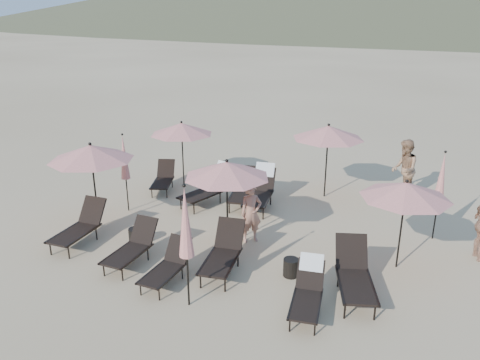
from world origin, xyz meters
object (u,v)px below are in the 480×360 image
at_px(lounger_7, 210,186).
at_px(beachgoer_b, 404,169).
at_px(lounger_1, 132,246).
at_px(lounger_5, 355,274).
at_px(umbrella_open_4, 328,132).
at_px(umbrella_closed_1, 441,179).
at_px(umbrella_closed_0, 186,223).
at_px(umbrella_open_2, 406,190).
at_px(lounger_0, 80,226).
at_px(lounger_8, 261,189).
at_px(lounger_6, 163,178).
at_px(umbrella_closed_2, 124,158).
at_px(lounger_3, 223,252).
at_px(side_table_1, 291,267).
at_px(lounger_4, 308,290).
at_px(lounger_9, 243,189).
at_px(umbrella_open_1, 227,170).
at_px(umbrella_open_3, 182,129).
at_px(beachgoer_a, 251,213).
at_px(lounger_2, 167,266).
at_px(side_table_0, 136,236).
at_px(umbrella_open_0, 91,153).

relative_size(lounger_7, beachgoer_b, 1.04).
xyz_separation_m(lounger_1, lounger_5, (5.11, 0.62, 0.06)).
distance_m(umbrella_open_4, umbrella_closed_1, 3.88).
distance_m(umbrella_closed_0, beachgoer_b, 8.70).
height_order(umbrella_open_2, umbrella_closed_1, umbrella_closed_1).
height_order(lounger_0, lounger_8, lounger_8).
relative_size(lounger_0, umbrella_open_4, 0.73).
relative_size(lounger_8, umbrella_closed_1, 0.81).
height_order(lounger_6, umbrella_closed_2, umbrella_closed_2).
xyz_separation_m(lounger_1, umbrella_closed_2, (-1.95, 2.63, 1.24)).
distance_m(lounger_3, side_table_1, 1.58).
xyz_separation_m(lounger_1, lounger_4, (4.34, -0.27, 0.02)).
xyz_separation_m(lounger_7, side_table_1, (3.60, -3.27, -0.35)).
bearing_deg(lounger_7, lounger_5, -15.89).
xyz_separation_m(umbrella_closed_1, side_table_1, (-2.98, -3.22, -1.48)).
xyz_separation_m(lounger_5, lounger_9, (-4.03, 3.83, -0.02)).
distance_m(lounger_1, lounger_4, 4.35).
bearing_deg(umbrella_open_1, lounger_8, 91.58).
relative_size(umbrella_closed_1, side_table_1, 5.76).
bearing_deg(umbrella_open_3, umbrella_closed_2, -100.95).
relative_size(lounger_1, umbrella_open_3, 0.72).
xyz_separation_m(lounger_9, umbrella_open_4, (2.23, 1.57, 1.67)).
height_order(lounger_0, umbrella_closed_1, umbrella_closed_1).
height_order(lounger_9, umbrella_open_4, umbrella_open_4).
relative_size(lounger_3, beachgoer_a, 1.17).
bearing_deg(umbrella_closed_2, umbrella_closed_1, 9.51).
relative_size(lounger_2, lounger_8, 0.76).
height_order(umbrella_open_2, umbrella_closed_2, umbrella_closed_2).
xyz_separation_m(lounger_6, side_table_0, (1.38, -3.70, -0.20)).
bearing_deg(lounger_5, lounger_9, 119.29).
xyz_separation_m(umbrella_closed_0, side_table_1, (1.63, 1.87, -1.63)).
height_order(umbrella_open_0, beachgoer_b, umbrella_open_0).
xyz_separation_m(lounger_6, lounger_7, (1.93, -0.43, 0.15)).
distance_m(umbrella_open_2, umbrella_closed_0, 4.99).
relative_size(lounger_2, lounger_3, 0.82).
bearing_deg(lounger_3, lounger_5, -4.82).
height_order(lounger_5, umbrella_closed_2, umbrella_closed_2).
bearing_deg(side_table_0, beachgoer_a, 25.59).
xyz_separation_m(lounger_4, beachgoer_a, (-2.13, 2.41, 0.33)).
bearing_deg(side_table_1, umbrella_open_2, 30.93).
xyz_separation_m(lounger_4, side_table_1, (-0.66, 1.12, -0.25)).
bearing_deg(beachgoer_b, umbrella_open_0, -63.02).
distance_m(lounger_5, umbrella_closed_0, 3.73).
relative_size(umbrella_closed_2, side_table_1, 5.69).
height_order(lounger_6, beachgoer_a, beachgoer_a).
relative_size(umbrella_open_1, umbrella_closed_2, 0.96).
bearing_deg(umbrella_open_3, beachgoer_a, -40.04).
bearing_deg(umbrella_closed_0, lounger_5, 28.15).
distance_m(umbrella_open_3, umbrella_open_4, 4.83).
height_order(umbrella_open_1, side_table_1, umbrella_open_1).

